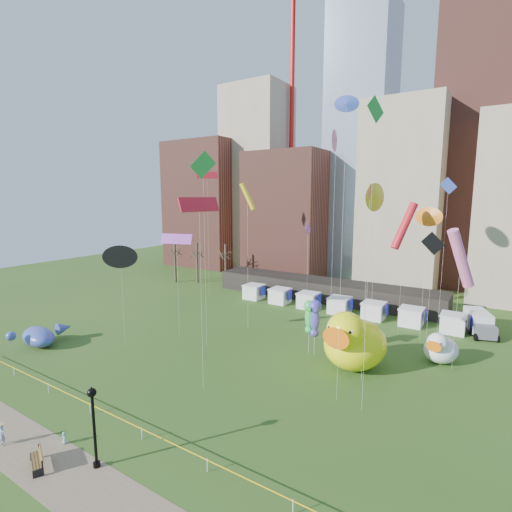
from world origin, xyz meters
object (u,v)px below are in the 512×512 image
Objects in this scene: woman at (2,435)px; toddler at (64,438)px; lamppost at (94,418)px; park_bench at (38,459)px; big_duck at (353,341)px; seahorse_purple at (315,315)px; whale_inflatable at (40,336)px; small_duck at (440,348)px; box_truck at (479,322)px; seahorse_green at (309,314)px.

toddler is (3.44, 2.42, -0.30)m from woman.
lamppost is 6.24× the size of toddler.
park_bench is 4.61m from lamppost.
big_duck reaches higher than seahorse_purple.
toddler is (-3.93, 0.21, -2.89)m from lamppost.
whale_inflatable is (-32.43, -13.41, -1.79)m from big_duck.
whale_inflatable reaches higher than park_bench.
whale_inflatable is (-39.52, -19.72, -0.48)m from small_duck.
small_duck is 0.68× the size of whale_inflatable.
whale_inflatable is at bearing 158.88° from lamppost.
toddler is (-22.86, -40.95, -0.91)m from box_truck.
small_duck is 3.25× the size of woman.
small_duck is 2.25× the size of park_bench.
big_duck reaches higher than lamppost.
seahorse_green is 2.86× the size of park_bench.
big_duck is 21.23m from box_truck.
lamppost reaches higher than toddler.
lamppost reaches higher than small_duck.
seahorse_green is 23.81m from lamppost.
lamppost is 45.35m from box_truck.
big_duck is at bearing -32.01° from seahorse_green.
toddler is (-12.93, -22.25, -2.43)m from big_duck.
seahorse_purple is 23.11m from box_truck.
lamppost is at bearing 13.70° from woman.
park_bench is at bearing -146.67° from lamppost.
park_bench is at bearing -125.89° from seahorse_green.
toddler is (-7.64, -23.28, -4.06)m from seahorse_green.
toddler is (-8.29, -23.28, -4.01)m from seahorse_purple.
woman is (-11.08, -25.70, -3.76)m from seahorse_green.
park_bench is 0.39× the size of lamppost.
whale_inflatable is at bearing -161.94° from box_truck.
lamppost reaches higher than box_truck.
whale_inflatable is 1.06× the size of box_truck.
lamppost is at bearing 18.14° from toddler.
seahorse_green is at bearing -149.85° from box_truck.
toddler is at bearing -114.08° from small_duck.
seahorse_green is 1.11× the size of lamppost.
small_duck is at bearing 2.08° from seahorse_green.
whale_inflatable is at bearing -172.97° from seahorse_green.
woman is at bearing -26.19° from whale_inflatable.
seahorse_purple is 23.93m from lamppost.
small_duck is 0.72× the size of box_truck.
box_truck is at bearing 82.09° from toddler.
big_duck is 1.28× the size of box_truck.
park_bench is 4.30m from woman.
seahorse_purple is at bearing 79.48° from lamppost.
box_truck is (15.22, 17.67, -3.15)m from seahorse_green.
small_duck is 12.72m from box_truck.
box_truck is at bearing 65.30° from lamppost.
small_duck is 0.78× the size of seahorse_purple.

